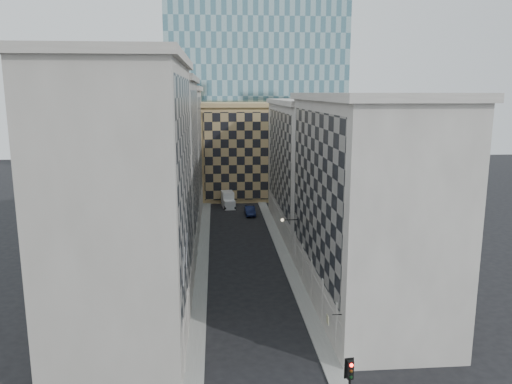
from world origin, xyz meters
TOP-DOWN VIEW (x-y plane):
  - sidewalk_west at (-5.25, 30.00)m, footprint 1.50×100.00m
  - sidewalk_east at (5.25, 30.00)m, footprint 1.50×100.00m
  - bldg_left_a at (-10.88, 11.00)m, footprint 10.80×22.80m
  - bldg_left_b at (-10.88, 33.00)m, footprint 10.80×22.80m
  - bldg_left_c at (-10.88, 55.00)m, footprint 10.80×22.80m
  - bldg_right_a at (10.88, 15.00)m, footprint 10.80×26.80m
  - bldg_right_b at (10.89, 42.00)m, footprint 10.80×28.80m
  - tan_block at (2.00, 67.90)m, footprint 16.80×14.80m
  - church_tower at (0.00, 82.00)m, footprint 7.20×7.20m
  - flagpoles_left at (-5.90, 6.00)m, footprint 0.10×6.33m
  - bracket_lamp at (4.38, 24.00)m, footprint 1.98×0.36m
  - traffic_light at (4.55, -4.66)m, footprint 0.60×0.53m
  - box_truck at (-1.27, 58.04)m, footprint 2.64×5.28m
  - dark_car at (2.31, 51.48)m, footprint 1.77×4.81m
  - shop_sign at (4.97, 3.00)m, footprint 1.10×0.65m

SIDE VIEW (x-z plane):
  - sidewalk_west at x=-5.25m, z-range 0.00..0.15m
  - sidewalk_east at x=5.25m, z-range 0.00..0.15m
  - dark_car at x=2.31m, z-range 0.00..1.57m
  - box_truck at x=-1.27m, z-range -0.18..2.60m
  - traffic_light at x=4.55m, z-range 1.17..5.90m
  - shop_sign at x=4.97m, z-range 3.47..4.20m
  - bracket_lamp at x=4.38m, z-range 6.02..6.38m
  - flagpoles_left at x=-5.90m, z-range 6.83..9.17m
  - tan_block at x=2.00m, z-range 0.04..18.84m
  - bldg_right_b at x=10.89m, z-range 0.00..19.70m
  - bldg_right_a at x=10.88m, z-range -0.03..20.67m
  - bldg_left_c at x=-10.88m, z-range -0.02..21.68m
  - bldg_left_b at x=-10.88m, z-range -0.03..22.67m
  - bldg_left_a at x=-10.88m, z-range -0.03..23.67m
  - church_tower at x=0.00m, z-range 1.20..52.70m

